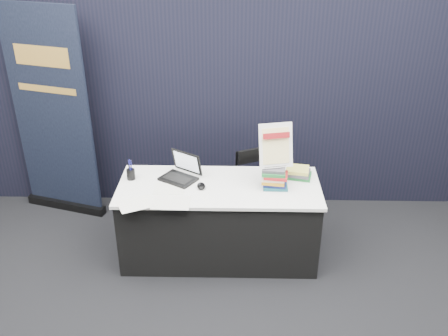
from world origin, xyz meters
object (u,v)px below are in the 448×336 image
at_px(book_stack_tall, 275,177).
at_px(pullup_banner, 54,126).
at_px(laptop, 178,172).
at_px(book_stack_short, 298,173).
at_px(stacking_chair, 254,188).
at_px(display_table, 219,221).
at_px(info_sign, 276,146).

height_order(book_stack_tall, pullup_banner, pullup_banner).
xyz_separation_m(laptop, book_stack_tall, (0.86, -0.15, 0.04)).
xyz_separation_m(laptop, book_stack_short, (1.09, 0.03, -0.01)).
bearing_deg(pullup_banner, stacking_chair, 8.04).
bearing_deg(display_table, pullup_banner, 154.88).
relative_size(display_table, pullup_banner, 0.82).
distance_m(laptop, stacking_chair, 0.86).
height_order(book_stack_tall, book_stack_short, book_stack_tall).
relative_size(display_table, stacking_chair, 2.19).
bearing_deg(info_sign, stacking_chair, 96.22).
xyz_separation_m(book_stack_tall, info_sign, (-0.00, 0.03, 0.29)).
height_order(book_stack_short, pullup_banner, pullup_banner).
height_order(laptop, book_stack_short, laptop).
xyz_separation_m(book_stack_short, info_sign, (-0.23, -0.15, 0.34)).
relative_size(book_stack_short, info_sign, 0.63).
height_order(display_table, info_sign, info_sign).
bearing_deg(info_sign, display_table, 169.49).
height_order(laptop, info_sign, info_sign).
bearing_deg(stacking_chair, book_stack_tall, -97.09).
xyz_separation_m(book_stack_tall, pullup_banner, (-2.19, 0.82, 0.12)).
relative_size(laptop, book_stack_short, 1.59).
bearing_deg(pullup_banner, laptop, -9.57).
distance_m(display_table, book_stack_short, 0.85).
height_order(display_table, laptop, laptop).
distance_m(book_stack_tall, pullup_banner, 2.34).
relative_size(info_sign, stacking_chair, 0.48).
bearing_deg(display_table, info_sign, 1.32).
bearing_deg(book_stack_tall, laptop, 169.95).
bearing_deg(book_stack_short, display_table, -166.99).
xyz_separation_m(display_table, info_sign, (0.49, 0.01, 0.76)).
bearing_deg(pullup_banner, book_stack_tall, -3.48).
bearing_deg(stacking_chair, display_table, -149.09).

